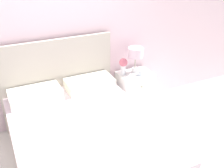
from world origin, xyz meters
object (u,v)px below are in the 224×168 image
teacup (140,73)px  table_lamp (136,54)px  nightstand (135,91)px  flower_vase (123,65)px  bed (83,138)px

teacup → table_lamp: bearing=96.9°
nightstand → flower_vase: flower_vase is taller
nightstand → teacup: bearing=-68.9°
table_lamp → flower_vase: (-0.20, -0.00, -0.13)m
table_lamp → flower_vase: size_ratio=1.52×
table_lamp → teacup: size_ratio=3.32×
table_lamp → flower_vase: table_lamp is taller
bed → nightstand: 1.32m
nightstand → teacup: size_ratio=5.25×
bed → flower_vase: size_ratio=8.08×
bed → teacup: size_ratio=17.70×
bed → nightstand: bearing=33.1°
bed → table_lamp: 1.48m
nightstand → flower_vase: bearing=166.1°
table_lamp → flower_vase: 0.24m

